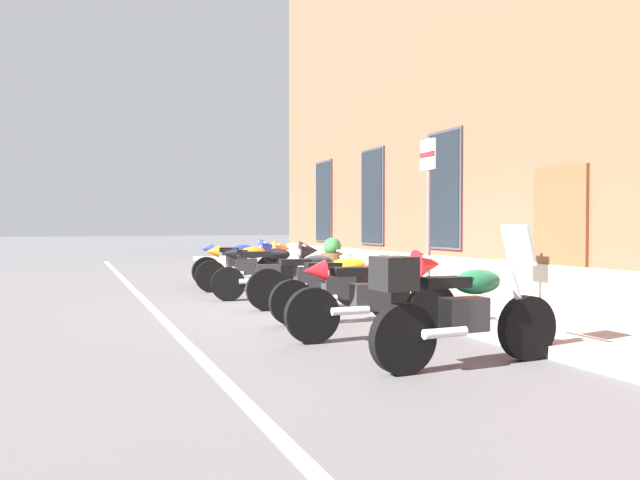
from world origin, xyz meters
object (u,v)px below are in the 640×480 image
Objects in this scene: motorcycle_blue_sport at (242,260)px; motorcycle_black_sport at (275,268)px; parking_sign at (428,198)px; motorcycle_green_touring at (459,309)px; motorcycle_orange_sport at (253,263)px; barrel_planter at (332,262)px; motorcycle_yellow_naked at (343,288)px; motorcycle_black_naked at (313,279)px; motorcycle_red_sport at (381,291)px.

motorcycle_blue_sport is 1.00× the size of motorcycle_black_sport.
motorcycle_green_touring is at bearing -28.14° from parking_sign.
motorcycle_black_sport is 1.01× the size of motorcycle_green_touring.
motorcycle_blue_sport is 0.98× the size of motorcycle_orange_sport.
parking_sign is 4.72m from barrel_planter.
motorcycle_black_sport is (1.52, -0.02, 0.01)m from motorcycle_orange_sport.
motorcycle_blue_sport is 1.02× the size of motorcycle_yellow_naked.
barrel_planter is at bearing 150.65° from motorcycle_black_naked.
barrel_planter is (-1.73, 1.91, -0.03)m from motorcycle_black_sport.
motorcycle_orange_sport is at bearing 179.35° from motorcycle_green_touring.
motorcycle_blue_sport is at bearing 173.39° from motorcycle_orange_sport.
motorcycle_red_sport is 6.03m from barrel_planter.
parking_sign is at bearing 26.46° from motorcycle_black_sport.
motorcycle_black_naked is 1.41m from motorcycle_yellow_naked.
motorcycle_yellow_naked is at bearing 1.29° from motorcycle_black_sport.
motorcycle_green_touring is (2.79, -0.12, 0.08)m from motorcycle_yellow_naked.
motorcycle_green_touring is (1.56, -0.03, -0.01)m from motorcycle_red_sport.
motorcycle_blue_sport is at bearing 179.96° from motorcycle_black_naked.
motorcycle_blue_sport is 0.97× the size of motorcycle_red_sport.
motorcycle_black_sport is at bearing 179.52° from motorcycle_red_sport.
parking_sign reaches higher than motorcycle_green_touring.
parking_sign is (0.06, 1.34, 1.26)m from motorcycle_yellow_naked.
motorcycle_black_sport is 0.97× the size of motorcycle_red_sport.
motorcycle_yellow_naked is (5.63, -0.12, -0.08)m from motorcycle_blue_sport.
motorcycle_blue_sport is 2.23× the size of barrel_planter.
motorcycle_red_sport is 1.56m from motorcycle_green_touring.
barrel_planter is at bearing 164.89° from motorcycle_green_touring.
parking_sign is at bearing 87.34° from motorcycle_yellow_naked.
motorcycle_red_sport is at bearing -4.52° from motorcycle_black_naked.
motorcycle_orange_sport is 7.07m from motorcycle_green_touring.
motorcycle_yellow_naked is (1.40, -0.11, 0.00)m from motorcycle_black_naked.
motorcycle_black_naked is 0.85× the size of parking_sign.
motorcycle_orange_sport is 0.98× the size of motorcycle_red_sport.
barrel_planter is (-3.08, 1.73, 0.07)m from motorcycle_black_naked.
barrel_planter is at bearing 157.64° from motorcycle_yellow_naked.
motorcycle_red_sport reaches higher than motorcycle_orange_sport.
motorcycle_yellow_naked is 0.83× the size of parking_sign.
motorcycle_black_naked is 2.24× the size of barrel_planter.
motorcycle_yellow_naked is 1.24m from motorcycle_red_sport.
motorcycle_green_touring is 7.53m from barrel_planter.
motorcycle_green_touring is 0.84× the size of parking_sign.
motorcycle_blue_sport is at bearing -167.86° from parking_sign.
motorcycle_red_sport is at bearing -0.48° from motorcycle_black_sport.
motorcycle_red_sport is at bearing -18.74° from barrel_planter.
parking_sign is at bearing 151.86° from motorcycle_green_touring.
motorcycle_black_sport is (2.87, -0.18, 0.01)m from motorcycle_blue_sport.
motorcycle_red_sport is at bearing -1.76° from motorcycle_blue_sport.
motorcycle_green_touring is 2.20× the size of barrel_planter.
motorcycle_orange_sport is at bearing -6.61° from motorcycle_blue_sport.
motorcycle_black_sport reaches higher than motorcycle_blue_sport.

